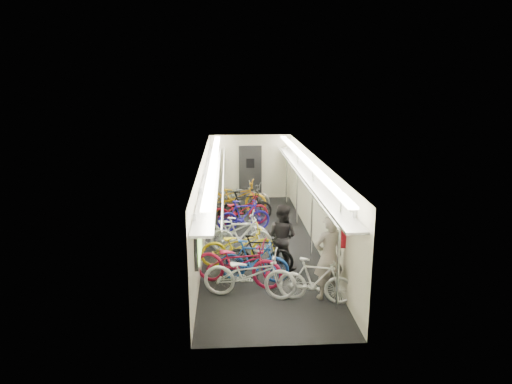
{
  "coord_description": "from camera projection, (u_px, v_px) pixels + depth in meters",
  "views": [
    {
      "loc": [
        -0.84,
        -11.83,
        4.38
      ],
      "look_at": [
        -0.02,
        1.23,
        1.15
      ],
      "focal_mm": 32.0,
      "sensor_mm": 36.0,
      "label": 1
    }
  ],
  "objects": [
    {
      "name": "bicycle_4",
      "position": [
        239.0,
        246.0,
        11.01
      ],
      "size": [
        1.92,
        0.9,
        0.97
      ],
      "primitive_type": "imported",
      "rotation": [
        0.0,
        0.0,
        1.71
      ],
      "color": "gold",
      "rests_on": "ground"
    },
    {
      "name": "bicycle_6",
      "position": [
        233.0,
        229.0,
        12.15
      ],
      "size": [
        2.01,
        1.07,
        1.0
      ],
      "primitive_type": "imported",
      "rotation": [
        0.0,
        0.0,
        1.35
      ],
      "color": "#AEAFB3",
      "rests_on": "ground"
    },
    {
      "name": "bicycle_5",
      "position": [
        241.0,
        235.0,
        11.77
      ],
      "size": [
        1.64,
        0.64,
        0.96
      ],
      "primitive_type": "imported",
      "rotation": [
        0.0,
        0.0,
        1.45
      ],
      "color": "silver",
      "rests_on": "ground"
    },
    {
      "name": "bicycle_8",
      "position": [
        239.0,
        210.0,
        13.95
      ],
      "size": [
        1.97,
        1.08,
        0.98
      ],
      "primitive_type": "imported",
      "rotation": [
        0.0,
        0.0,
        1.82
      ],
      "color": "maroon",
      "rests_on": "ground"
    },
    {
      "name": "bicycle_3",
      "position": [
        260.0,
        254.0,
        10.48
      ],
      "size": [
        1.62,
        0.62,
        0.95
      ],
      "primitive_type": "imported",
      "rotation": [
        0.0,
        0.0,
        1.46
      ],
      "color": "black",
      "rests_on": "ground"
    },
    {
      "name": "bicycle_10",
      "position": [
        235.0,
        197.0,
        15.27
      ],
      "size": [
        2.26,
        1.19,
        1.13
      ],
      "primitive_type": "imported",
      "rotation": [
        0.0,
        0.0,
        1.36
      ],
      "color": "#C18412",
      "rests_on": "ground"
    },
    {
      "name": "train_car_shell",
      "position": [
        245.0,
        179.0,
        12.83
      ],
      "size": [
        10.0,
        10.0,
        10.0
      ],
      "color": "black",
      "rests_on": "ground"
    },
    {
      "name": "bicycle_12",
      "position": [
        237.0,
        195.0,
        15.95
      ],
      "size": [
        1.76,
        0.67,
        0.92
      ],
      "primitive_type": "imported",
      "rotation": [
        0.0,
        0.0,
        1.61
      ],
      "color": "slate",
      "rests_on": "ground"
    },
    {
      "name": "passenger_mid",
      "position": [
        282.0,
        237.0,
        10.72
      ],
      "size": [
        0.97,
        0.92,
        1.58
      ],
      "primitive_type": "imported",
      "rotation": [
        0.0,
        0.0,
        2.58
      ],
      "color": "black",
      "rests_on": "ground"
    },
    {
      "name": "passenger_near",
      "position": [
        329.0,
        257.0,
        9.2
      ],
      "size": [
        0.74,
        0.58,
        1.79
      ],
      "primitive_type": "imported",
      "rotation": [
        0.0,
        0.0,
        3.39
      ],
      "color": "gray",
      "rests_on": "ground"
    },
    {
      "name": "bicycle_9",
      "position": [
        245.0,
        207.0,
        14.17
      ],
      "size": [
        1.83,
        0.85,
        1.06
      ],
      "primitive_type": "imported",
      "rotation": [
        0.0,
        0.0,
        1.78
      ],
      "color": "black",
      "rests_on": "ground"
    },
    {
      "name": "bicycle_1",
      "position": [
        254.0,
        261.0,
        10.09
      ],
      "size": [
        1.65,
        0.81,
        0.96
      ],
      "primitive_type": "imported",
      "rotation": [
        0.0,
        0.0,
        1.33
      ],
      "color": "#1A489C",
      "rests_on": "ground"
    },
    {
      "name": "bicycle_14",
      "position": [
        246.0,
        195.0,
        15.87
      ],
      "size": [
        1.86,
        1.25,
        0.92
      ],
      "primitive_type": "imported",
      "rotation": [
        0.0,
        0.0,
        1.17
      ],
      "color": "slate",
      "rests_on": "ground"
    },
    {
      "name": "bicycle_11",
      "position": [
        316.0,
        280.0,
        9.15
      ],
      "size": [
        1.6,
        0.87,
        0.93
      ],
      "primitive_type": "imported",
      "rotation": [
        0.0,
        0.0,
        1.27
      ],
      "color": "silver",
      "rests_on": "ground"
    },
    {
      "name": "bicycle_7",
      "position": [
        244.0,
        216.0,
        13.46
      ],
      "size": [
        1.63,
        0.7,
        0.95
      ],
      "primitive_type": "imported",
      "rotation": [
        0.0,
        0.0,
        1.73
      ],
      "color": "navy",
      "rests_on": "ground"
    },
    {
      "name": "backpack",
      "position": [
        347.0,
        238.0,
        9.17
      ],
      "size": [
        0.27,
        0.17,
        0.38
      ],
      "primitive_type": "cube",
      "rotation": [
        0.0,
        0.0,
        -0.11
      ],
      "color": "red",
      "rests_on": "passenger_near"
    },
    {
      "name": "bicycle_2",
      "position": [
        238.0,
        262.0,
        9.89
      ],
      "size": [
        2.12,
        1.38,
        1.05
      ],
      "primitive_type": "imported",
      "rotation": [
        0.0,
        0.0,
        1.2
      ],
      "color": "maroon",
      "rests_on": "ground"
    },
    {
      "name": "bicycle_0",
      "position": [
        250.0,
        274.0,
        9.34
      ],
      "size": [
        2.04,
        1.09,
        1.02
      ],
      "primitive_type": "imported",
      "rotation": [
        0.0,
        0.0,
        1.35
      ],
      "color": "silver",
      "rests_on": "ground"
    }
  ]
}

